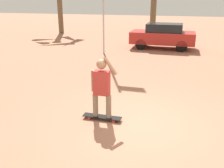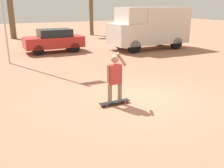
{
  "view_description": "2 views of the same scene",
  "coord_description": "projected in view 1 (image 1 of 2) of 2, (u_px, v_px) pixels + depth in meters",
  "views": [
    {
      "loc": [
        0.9,
        -5.58,
        3.01
      ],
      "look_at": [
        -0.86,
        0.71,
        0.74
      ],
      "focal_mm": 40.0,
      "sensor_mm": 36.0,
      "label": 1
    },
    {
      "loc": [
        -4.35,
        -6.64,
        3.06
      ],
      "look_at": [
        -0.89,
        0.24,
        0.61
      ],
      "focal_mm": 40.0,
      "sensor_mm": 36.0,
      "label": 2
    }
  ],
  "objects": [
    {
      "name": "skateboard",
      "position": [
        102.0,
        117.0,
        6.49
      ],
      "size": [
        1.02,
        0.22,
        0.09
      ],
      "color": "black",
      "rests_on": "ground_plane"
    },
    {
      "name": "parked_car_red",
      "position": [
        163.0,
        35.0,
        15.35
      ],
      "size": [
        3.86,
        1.75,
        1.53
      ],
      "color": "black",
      "rests_on": "ground_plane"
    },
    {
      "name": "ground_plane",
      "position": [
        137.0,
        124.0,
        6.3
      ],
      "size": [
        80.0,
        80.0,
        0.0
      ],
      "primitive_type": "plane",
      "color": "#A36B51"
    },
    {
      "name": "person_skateboarder",
      "position": [
        102.0,
        85.0,
        6.2
      ],
      "size": [
        0.68,
        0.25,
        1.6
      ],
      "color": "gray",
      "rests_on": "skateboard"
    }
  ]
}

